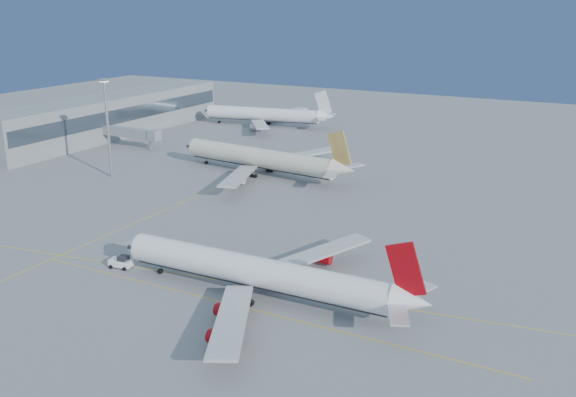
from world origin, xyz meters
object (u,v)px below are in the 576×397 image
object	(u,v)px
airliner_virgin	(260,273)
airliner_etihad	(263,158)
light_mast	(107,120)
airliner_third	(266,115)
pushback_tug	(121,262)

from	to	relation	value
airliner_virgin	airliner_etihad	bearing A→B (deg)	119.24
airliner_etihad	light_mast	world-z (taller)	light_mast
airliner_third	light_mast	size ratio (longest dim) A/B	2.07
pushback_tug	light_mast	distance (m)	71.09
light_mast	pushback_tug	bearing A→B (deg)	-45.88
light_mast	airliner_third	bearing A→B (deg)	89.96
airliner_virgin	airliner_third	distance (m)	158.74
pushback_tug	light_mast	size ratio (longest dim) A/B	0.16
airliner_etihad	airliner_virgin	bearing A→B (deg)	-53.35
airliner_etihad	airliner_third	xyz separation A→B (m)	(-37.63, 67.43, -0.17)
airliner_virgin	airliner_etihad	size ratio (longest dim) A/B	0.97
pushback_tug	airliner_third	bearing A→B (deg)	100.60
airliner_etihad	pushback_tug	size ratio (longest dim) A/B	13.43
airliner_etihad	airliner_third	distance (m)	77.22
airliner_third	light_mast	xyz separation A→B (m)	(-0.07, -89.77, 11.87)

